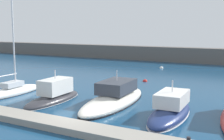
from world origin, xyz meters
TOP-DOWN VIEW (x-y plane):
  - ground_plane at (0.00, 0.00)m, footprint 120.00×120.00m
  - dock_pier at (0.00, -1.84)m, footprint 25.66×1.73m
  - breakwater_seawall at (0.00, 37.81)m, footprint 108.00×2.55m
  - sailboat_white_nearest at (-10.01, 3.55)m, footprint 1.84×6.97m
  - motorboat_charcoal_second at (-4.92, 3.45)m, footprint 2.40×7.05m
  - motorboat_ivory_third at (0.08, 5.16)m, footprint 3.59×10.40m
  - motorboat_navy_fourth at (5.28, 3.80)m, footprint 2.60×7.37m
  - mooring_buoy_red at (-1.60, 15.96)m, footprint 0.53×0.53m
  - mooring_buoy_white at (-3.72, 27.93)m, footprint 0.61×0.61m

SIDE VIEW (x-z plane):
  - ground_plane at x=0.00m, z-range 0.00..0.00m
  - mooring_buoy_red at x=-1.60m, z-range -0.27..0.27m
  - mooring_buoy_white at x=-3.72m, z-range -0.30..0.30m
  - dock_pier at x=0.00m, z-range 0.00..0.44m
  - sailboat_white_nearest at x=-10.01m, z-range -5.53..6.13m
  - motorboat_ivory_third at x=0.08m, z-range -1.15..2.00m
  - motorboat_charcoal_second at x=-4.92m, z-range -1.04..1.98m
  - motorboat_navy_fourth at x=5.28m, z-range -0.93..1.89m
  - breakwater_seawall at x=0.00m, z-range 0.00..2.75m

